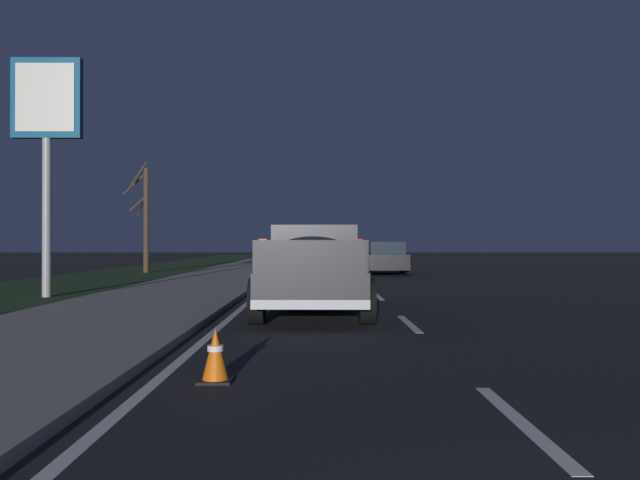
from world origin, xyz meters
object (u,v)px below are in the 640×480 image
at_px(sedan_white, 316,258).
at_px(bare_tree_far, 145,217).
at_px(sedan_black, 386,258).
at_px(sedan_red, 315,254).
at_px(pickup_truck, 314,267).
at_px(traffic_cone_near, 215,355).
at_px(gas_price_sign, 47,118).

height_order(sedan_white, bare_tree_far, bare_tree_far).
xyz_separation_m(sedan_black, bare_tree_far, (1.86, 11.85, 2.01)).
xyz_separation_m(sedan_white, sedan_red, (11.36, 0.11, 0.00)).
height_order(sedan_black, sedan_white, same).
distance_m(pickup_truck, traffic_cone_near, 6.61).
bearing_deg(bare_tree_far, sedan_red, -41.61).
bearing_deg(gas_price_sign, sedan_black, -41.08).
distance_m(pickup_truck, bare_tree_far, 20.03).
height_order(sedan_black, gas_price_sign, gas_price_sign).
xyz_separation_m(sedan_black, sedan_white, (0.01, 3.30, 0.00)).
distance_m(sedan_black, sedan_white, 3.30).
relative_size(gas_price_sign, bare_tree_far, 1.18).
bearing_deg(sedan_black, sedan_white, 89.89).
xyz_separation_m(sedan_red, traffic_cone_near, (-34.02, 0.90, -0.50)).
bearing_deg(sedan_red, gas_price_sign, 162.92).
bearing_deg(gas_price_sign, traffic_cone_near, -148.68).
bearing_deg(gas_price_sign, bare_tree_far, 4.87).
bearing_deg(sedan_red, traffic_cone_near, 178.48).
bearing_deg(pickup_truck, traffic_cone_near, 171.10).
height_order(pickup_truck, gas_price_sign, gas_price_sign).
bearing_deg(sedan_white, traffic_cone_near, 177.44).
xyz_separation_m(sedan_black, gas_price_sign, (-12.22, 10.65, 4.12)).
height_order(sedan_black, bare_tree_far, bare_tree_far).
bearing_deg(sedan_red, sedan_white, -179.43).
bearing_deg(sedan_red, sedan_black, -163.31).
relative_size(sedan_white, gas_price_sign, 0.67).
relative_size(gas_price_sign, traffic_cone_near, 11.31).
bearing_deg(sedan_red, bare_tree_far, 138.39).
xyz_separation_m(sedan_white, traffic_cone_near, (-22.66, 1.01, -0.50)).
bearing_deg(traffic_cone_near, sedan_red, -1.52).
bearing_deg(sedan_black, pickup_truck, 168.48).
relative_size(sedan_black, sedan_white, 1.01).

